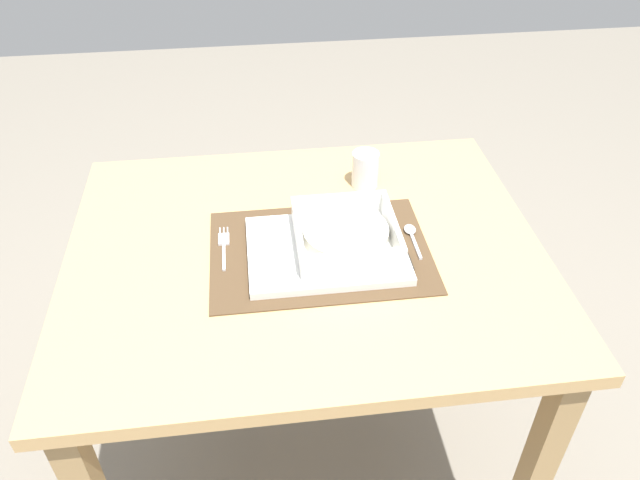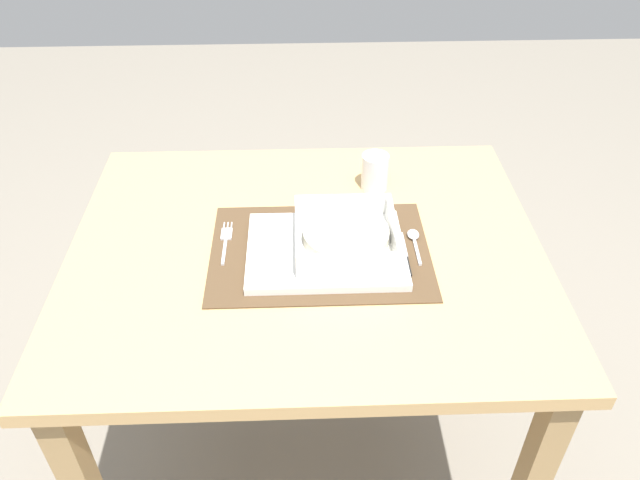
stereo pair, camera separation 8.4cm
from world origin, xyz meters
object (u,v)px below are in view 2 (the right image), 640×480
(dining_table, at_px, (307,286))
(spoon, at_px, (414,238))
(fork, at_px, (226,239))
(butter_knife, at_px, (404,257))
(porridge_bowl, at_px, (346,237))
(drinking_glass, at_px, (375,173))
(bread_knife, at_px, (389,245))

(dining_table, height_order, spoon, spoon)
(fork, height_order, butter_knife, butter_knife)
(fork, xyz_separation_m, butter_knife, (0.35, -0.07, 0.00))
(porridge_bowl, bearing_deg, spoon, 12.14)
(butter_knife, xyz_separation_m, drinking_glass, (-0.03, 0.25, 0.03))
(porridge_bowl, distance_m, spoon, 0.15)
(fork, relative_size, drinking_glass, 1.62)
(porridge_bowl, height_order, fork, porridge_bowl)
(dining_table, height_order, butter_knife, butter_knife)
(dining_table, bearing_deg, drinking_glass, 52.89)
(fork, distance_m, drinking_glass, 0.37)
(bread_knife, bearing_deg, spoon, 22.61)
(spoon, bearing_deg, porridge_bowl, -166.73)
(porridge_bowl, relative_size, fork, 1.46)
(dining_table, relative_size, fork, 7.06)
(porridge_bowl, height_order, drinking_glass, drinking_glass)
(fork, relative_size, bread_knife, 0.94)
(bread_knife, bearing_deg, drinking_glass, 95.11)
(drinking_glass, bearing_deg, fork, -149.96)
(butter_knife, bearing_deg, drinking_glass, 97.41)
(porridge_bowl, relative_size, spoon, 1.83)
(dining_table, distance_m, drinking_glass, 0.30)
(dining_table, height_order, porridge_bowl, porridge_bowl)
(fork, xyz_separation_m, spoon, (0.38, -0.01, 0.00))
(spoon, height_order, bread_knife, spoon)
(porridge_bowl, xyz_separation_m, spoon, (0.14, 0.03, -0.03))
(dining_table, xyz_separation_m, bread_knife, (0.17, -0.01, 0.11))
(fork, xyz_separation_m, drinking_glass, (0.32, 0.18, 0.03))
(bread_knife, height_order, drinking_glass, drinking_glass)
(fork, bearing_deg, bread_knife, -7.31)
(dining_table, bearing_deg, spoon, 3.09)
(dining_table, relative_size, drinking_glass, 11.46)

